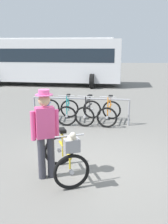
{
  "coord_description": "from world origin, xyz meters",
  "views": [
    {
      "loc": [
        0.05,
        -5.06,
        2.44
      ],
      "look_at": [
        -0.3,
        0.71,
        1.0
      ],
      "focal_mm": 41.02,
      "sensor_mm": 36.0,
      "label": 1
    }
  ],
  "objects_px": {
    "featured_bicycle": "(66,155)",
    "bus_distant": "(47,59)",
    "racked_bike_blue": "(48,110)",
    "racked_bike_black": "(88,112)",
    "person_with_featured_bike": "(45,131)",
    "racked_bike_teal": "(68,111)",
    "racked_bike_orange": "(109,112)"
  },
  "relations": [
    {
      "from": "featured_bicycle",
      "to": "bus_distant",
      "type": "distance_m",
      "value": 13.37
    },
    {
      "from": "racked_bike_blue",
      "to": "racked_bike_black",
      "type": "xyz_separation_m",
      "value": [
        1.4,
        -0.11,
        -0.0
      ]
    },
    {
      "from": "person_with_featured_bike",
      "to": "featured_bicycle",
      "type": "bearing_deg",
      "value": -5.47
    },
    {
      "from": "person_with_featured_bike",
      "to": "bus_distant",
      "type": "distance_m",
      "value": 13.22
    },
    {
      "from": "racked_bike_teal",
      "to": "person_with_featured_bike",
      "type": "relative_size",
      "value": 0.64
    },
    {
      "from": "racked_bike_orange",
      "to": "racked_bike_teal",
      "type": "bearing_deg",
      "value": 175.48
    },
    {
      "from": "person_with_featured_bike",
      "to": "bus_distant",
      "type": "relative_size",
      "value": 0.17
    },
    {
      "from": "racked_bike_blue",
      "to": "featured_bicycle",
      "type": "bearing_deg",
      "value": -73.98
    },
    {
      "from": "bus_distant",
      "to": "featured_bicycle",
      "type": "bearing_deg",
      "value": -76.99
    },
    {
      "from": "racked_bike_black",
      "to": "racked_bike_orange",
      "type": "relative_size",
      "value": 1.02
    },
    {
      "from": "racked_bike_blue",
      "to": "racked_bike_black",
      "type": "bearing_deg",
      "value": -4.52
    },
    {
      "from": "featured_bicycle",
      "to": "bus_distant",
      "type": "xyz_separation_m",
      "value": [
        -3.0,
        12.97,
        1.25
      ]
    },
    {
      "from": "racked_bike_black",
      "to": "bus_distant",
      "type": "height_order",
      "value": "bus_distant"
    },
    {
      "from": "racked_bike_orange",
      "to": "featured_bicycle",
      "type": "xyz_separation_m",
      "value": [
        -0.95,
        -3.83,
        0.12
      ]
    },
    {
      "from": "racked_bike_orange",
      "to": "bus_distant",
      "type": "xyz_separation_m",
      "value": [
        -3.94,
        9.14,
        1.37
      ]
    },
    {
      "from": "racked_bike_blue",
      "to": "featured_bicycle",
      "type": "xyz_separation_m",
      "value": [
        1.15,
        -3.99,
        0.12
      ]
    },
    {
      "from": "racked_bike_orange",
      "to": "person_with_featured_bike",
      "type": "height_order",
      "value": "person_with_featured_bike"
    },
    {
      "from": "featured_bicycle",
      "to": "racked_bike_teal",
      "type": "bearing_deg",
      "value": 96.5
    },
    {
      "from": "racked_bike_orange",
      "to": "featured_bicycle",
      "type": "relative_size",
      "value": 0.94
    },
    {
      "from": "person_with_featured_bike",
      "to": "bus_distant",
      "type": "xyz_separation_m",
      "value": [
        -2.61,
        12.93,
        0.79
      ]
    },
    {
      "from": "racked_bike_blue",
      "to": "bus_distant",
      "type": "height_order",
      "value": "bus_distant"
    },
    {
      "from": "racked_bike_teal",
      "to": "racked_bike_orange",
      "type": "distance_m",
      "value": 1.4
    },
    {
      "from": "racked_bike_teal",
      "to": "featured_bicycle",
      "type": "height_order",
      "value": "featured_bicycle"
    },
    {
      "from": "racked_bike_teal",
      "to": "featured_bicycle",
      "type": "bearing_deg",
      "value": -83.5
    },
    {
      "from": "racked_bike_black",
      "to": "featured_bicycle",
      "type": "distance_m",
      "value": 3.89
    },
    {
      "from": "racked_bike_blue",
      "to": "racked_bike_teal",
      "type": "relative_size",
      "value": 1.01
    },
    {
      "from": "featured_bicycle",
      "to": "person_with_featured_bike",
      "type": "relative_size",
      "value": 0.73
    },
    {
      "from": "racked_bike_blue",
      "to": "racked_bike_orange",
      "type": "relative_size",
      "value": 0.94
    },
    {
      "from": "featured_bicycle",
      "to": "bus_distant",
      "type": "relative_size",
      "value": 0.12
    },
    {
      "from": "racked_bike_teal",
      "to": "racked_bike_black",
      "type": "distance_m",
      "value": 0.7
    },
    {
      "from": "racked_bike_teal",
      "to": "person_with_featured_bike",
      "type": "height_order",
      "value": "person_with_featured_bike"
    },
    {
      "from": "racked_bike_blue",
      "to": "person_with_featured_bike",
      "type": "xyz_separation_m",
      "value": [
        0.76,
        -3.96,
        0.58
      ]
    }
  ]
}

